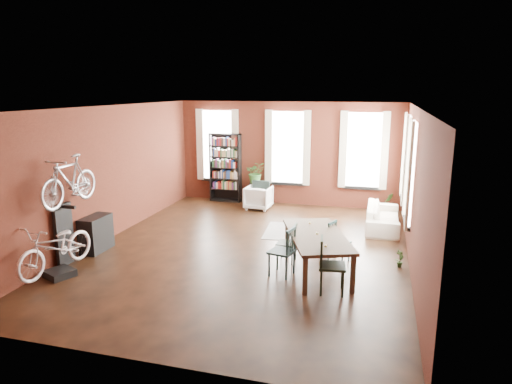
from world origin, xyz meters
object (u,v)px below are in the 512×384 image
(bike_trainer, at_px, (60,273))
(console_table, at_px, (96,234))
(dining_table, at_px, (316,253))
(plant_stand, at_px, (255,194))
(dining_chair_b, at_px, (287,243))
(cream_sofa, at_px, (383,213))
(dining_chair_c, at_px, (332,266))
(white_armchair, at_px, (258,196))
(bicycle_floor, at_px, (54,225))
(dining_chair_a, at_px, (282,251))
(dining_chair_d, at_px, (339,242))
(bookshelf, at_px, (225,168))

(bike_trainer, xyz_separation_m, console_table, (-0.17, 1.48, 0.33))
(dining_table, xyz_separation_m, plant_stand, (-2.66, 4.92, -0.05))
(dining_table, xyz_separation_m, console_table, (-4.96, -0.14, 0.01))
(dining_chair_b, distance_m, cream_sofa, 3.60)
(dining_chair_b, distance_m, bike_trainer, 4.56)
(dining_chair_c, height_order, plant_stand, dining_chair_c)
(bike_trainer, bearing_deg, white_armchair, 68.27)
(cream_sofa, height_order, plant_stand, cream_sofa)
(dining_table, distance_m, bicycle_floor, 5.10)
(plant_stand, relative_size, bicycle_floor, 0.36)
(dining_table, xyz_separation_m, dining_chair_c, (0.41, -0.90, 0.12))
(dining_chair_a, bearing_deg, plant_stand, -146.13)
(dining_chair_c, bearing_deg, bicycle_floor, 91.13)
(dining_chair_d, bearing_deg, bike_trainer, 134.63)
(dining_chair_a, xyz_separation_m, white_armchair, (-1.76, 4.76, -0.11))
(bookshelf, height_order, cream_sofa, bookshelf)
(dining_chair_d, relative_size, bike_trainer, 1.80)
(dining_chair_a, xyz_separation_m, dining_chair_d, (1.02, 1.00, -0.06))
(cream_sofa, relative_size, plant_stand, 3.11)
(dining_table, distance_m, dining_chair_c, 1.00)
(dining_table, bearing_deg, cream_sofa, 48.93)
(dining_chair_d, distance_m, bicycle_floor, 5.68)
(white_armchair, relative_size, bicycle_floor, 0.42)
(dining_chair_a, height_order, bicycle_floor, bicycle_floor)
(dining_chair_b, xyz_separation_m, bicycle_floor, (-4.11, -1.97, 0.64))
(bookshelf, height_order, console_table, bookshelf)
(dining_chair_d, xyz_separation_m, white_armchair, (-2.78, 3.76, -0.05))
(dining_chair_b, xyz_separation_m, cream_sofa, (1.95, 3.03, -0.01))
(dining_chair_b, xyz_separation_m, bookshelf, (-3.00, 4.73, 0.68))
(bookshelf, xyz_separation_m, console_table, (-1.28, -5.20, -0.70))
(plant_stand, bearing_deg, bicycle_floor, -107.96)
(white_armchair, height_order, bicycle_floor, bicycle_floor)
(dining_chair_d, distance_m, bike_trainer, 5.65)
(dining_chair_b, height_order, white_armchair, dining_chair_b)
(white_armchair, distance_m, cream_sofa, 3.81)
(dining_chair_d, bearing_deg, dining_chair_c, -158.11)
(white_armchair, bearing_deg, bicycle_floor, 71.14)
(bike_trainer, bearing_deg, dining_chair_b, 25.41)
(plant_stand, bearing_deg, dining_chair_d, -54.63)
(dining_chair_c, relative_size, bike_trainer, 2.13)
(dining_chair_b, bearing_deg, dining_chair_d, 108.46)
(cream_sofa, relative_size, bike_trainer, 4.38)
(dining_chair_c, distance_m, console_table, 5.42)
(dining_chair_c, height_order, bookshelf, bookshelf)
(dining_table, xyz_separation_m, cream_sofa, (1.27, 3.36, 0.02))
(dining_chair_b, relative_size, cream_sofa, 0.40)
(dining_chair_a, relative_size, bike_trainer, 2.06)
(dining_chair_a, height_order, cream_sofa, dining_chair_a)
(dining_chair_a, relative_size, white_armchair, 1.28)
(cream_sofa, height_order, bike_trainer, cream_sofa)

